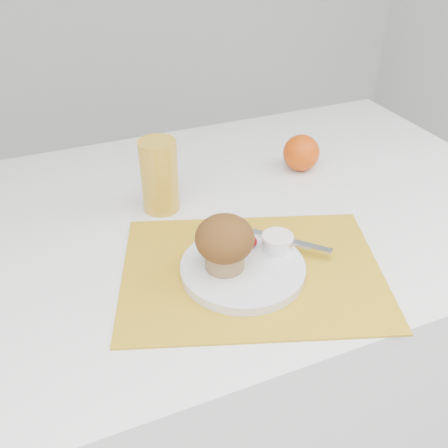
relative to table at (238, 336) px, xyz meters
name	(u,v)px	position (x,y,z in m)	size (l,w,h in m)	color
ground	(243,443)	(0.00, -0.05, -0.38)	(3.00, 3.00, 0.00)	silver
table	(238,336)	(0.00, 0.00, 0.00)	(1.20, 0.80, 0.75)	white
placemat	(252,271)	(-0.07, -0.19, 0.38)	(0.43, 0.31, 0.00)	gold
plate	(243,268)	(-0.08, -0.19, 0.39)	(0.21, 0.21, 0.02)	silver
ramekin	(277,243)	(-0.01, -0.17, 0.41)	(0.05, 0.05, 0.02)	white
cream	(278,237)	(-0.01, -0.17, 0.42)	(0.05, 0.05, 0.01)	white
raspberry_near	(242,236)	(-0.06, -0.13, 0.40)	(0.02, 0.02, 0.02)	#63021B
raspberry_far	(251,241)	(-0.05, -0.15, 0.40)	(0.02, 0.02, 0.02)	#5D020A
butter_knife	(283,239)	(0.01, -0.16, 0.40)	(0.18, 0.01, 0.00)	silver
orange	(301,153)	(0.19, 0.09, 0.42)	(0.08, 0.08, 0.08)	#D94A07
juice_glass	(159,176)	(-0.15, 0.05, 0.45)	(0.07, 0.07, 0.14)	gold
muffin	(225,242)	(-0.11, -0.19, 0.44)	(0.09, 0.09, 0.09)	#A47F4F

